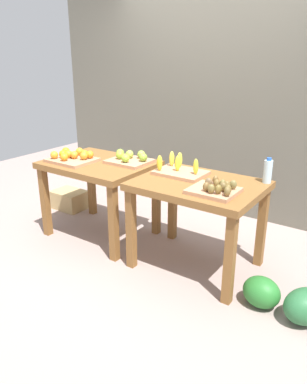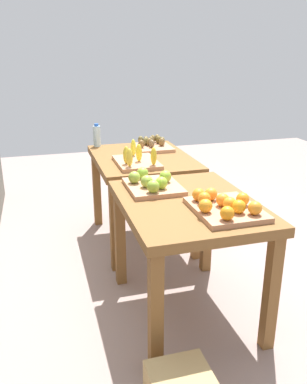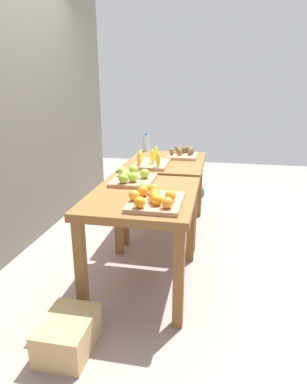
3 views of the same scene
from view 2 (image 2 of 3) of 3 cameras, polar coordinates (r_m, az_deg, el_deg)
The scene contains 9 objects.
ground_plane at distance 3.31m, azimuth 0.98°, elevation -10.71°, with size 8.00×8.00×0.00m, color gray.
display_table_left at distance 2.53m, azimuth 4.79°, elevation -3.73°, with size 1.04×0.80×0.79m.
display_table_right at distance 3.54m, azimuth -1.61°, elevation 3.22°, with size 1.04×0.80×0.79m.
orange_bin at distance 2.32m, azimuth 9.94°, elevation -1.94°, with size 0.44×0.36×0.11m.
apple_bin at distance 2.67m, azimuth -0.20°, elevation 1.19°, with size 0.40×0.34×0.11m.
banana_crate at distance 3.24m, azimuth -2.39°, elevation 4.49°, with size 0.44×0.32×0.17m.
kiwi_bin at distance 3.75m, azimuth -0.17°, elevation 6.63°, with size 0.37×0.32×0.10m.
water_bottle at distance 3.87m, azimuth -7.95°, elevation 7.81°, with size 0.07×0.07×0.21m.
watermelon_pile at distance 4.57m, azimuth -1.45°, elevation -0.12°, with size 0.68×0.42×0.26m.
Camera 2 is at (-2.73, 0.84, 1.68)m, focal length 38.04 mm.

